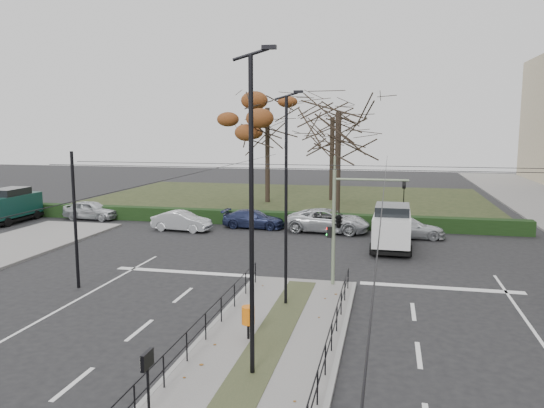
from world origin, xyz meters
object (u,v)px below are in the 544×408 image
at_px(parked_car_first, 91,210).
at_px(green_van, 11,205).
at_px(litter_bin, 248,316).
at_px(bare_tree_near, 338,120).
at_px(info_panel, 147,369).
at_px(parked_car_fifth, 409,228).
at_px(white_van, 392,226).
at_px(parked_car_third, 254,219).
at_px(bare_tree_center, 332,123).
at_px(streetlamp_median_far, 287,198).
at_px(rust_tree, 267,108).
at_px(parked_car_second, 182,221).
at_px(traffic_light, 341,219).
at_px(parked_car_fourth, 328,221).
at_px(streetlamp_median_near, 252,214).

xyz_separation_m(parked_car_first, green_van, (-5.09, -2.47, 0.60)).
relative_size(litter_bin, bare_tree_near, 0.10).
bearing_deg(info_panel, bare_tree_near, 87.36).
bearing_deg(parked_car_fifth, white_van, 159.68).
height_order(parked_car_third, bare_tree_near, bare_tree_near).
xyz_separation_m(litter_bin, bare_tree_center, (-1.01, 34.65, 6.49)).
height_order(litter_bin, bare_tree_center, bare_tree_center).
xyz_separation_m(parked_car_first, bare_tree_center, (16.90, 14.42, 6.69)).
relative_size(white_van, parked_car_fifth, 1.14).
bearing_deg(streetlamp_median_far, rust_tree, 104.38).
bearing_deg(streetlamp_median_far, parked_car_fifth, 70.49).
bearing_deg(rust_tree, bare_tree_center, 25.59).
relative_size(info_panel, parked_car_second, 0.47).
bearing_deg(parked_car_second, green_van, 94.22).
bearing_deg(traffic_light, parked_car_fifth, 73.79).
bearing_deg(green_van, rust_tree, 41.00).
height_order(parked_car_first, bare_tree_near, bare_tree_near).
distance_m(info_panel, bare_tree_center, 40.77).
xyz_separation_m(streetlamp_median_far, green_van, (-23.54, 14.05, -2.99)).
xyz_separation_m(streetlamp_median_far, bare_tree_center, (-1.55, 30.94, 3.10)).
distance_m(streetlamp_median_far, parked_car_second, 17.33).
relative_size(traffic_light, parked_car_fourth, 0.90).
height_order(traffic_light, bare_tree_near, bare_tree_near).
height_order(rust_tree, bare_tree_center, rust_tree).
relative_size(parked_car_second, parked_car_third, 0.93).
height_order(litter_bin, rust_tree, rust_tree).
xyz_separation_m(parked_car_fourth, parked_car_fifth, (5.30, -0.82, -0.14)).
xyz_separation_m(parked_car_first, white_van, (22.51, -5.38, 0.62)).
relative_size(parked_car_third, bare_tree_near, 0.41).
distance_m(parked_car_second, bare_tree_near, 13.70).
xyz_separation_m(parked_car_third, parked_car_fifth, (10.59, -1.18, 0.00)).
xyz_separation_m(white_van, bare_tree_center, (-5.61, 19.81, 6.07)).
bearing_deg(info_panel, bare_tree_center, 90.31).
bearing_deg(litter_bin, white_van, 72.78).
distance_m(litter_bin, parked_car_second, 19.81).
height_order(info_panel, parked_car_second, info_panel).
bearing_deg(bare_tree_near, parked_car_fifth, -46.81).
relative_size(traffic_light, parked_car_fifth, 1.15).
bearing_deg(parked_car_fifth, rust_tree, 40.07).
distance_m(traffic_light, info_panel, 12.91).
xyz_separation_m(parked_car_second, bare_tree_near, (9.95, 6.43, 6.87)).
bearing_deg(parked_car_third, parked_car_second, 116.59).
bearing_deg(parked_car_third, green_van, 97.23).
height_order(green_van, rust_tree, rust_tree).
height_order(streetlamp_median_far, bare_tree_center, bare_tree_center).
xyz_separation_m(traffic_light, parked_car_fourth, (-1.92, 12.46, -2.31)).
bearing_deg(parked_car_fourth, streetlamp_median_far, -175.52).
height_order(parked_car_first, parked_car_fourth, parked_car_fourth).
bearing_deg(parked_car_fourth, rust_tree, 33.30).
height_order(streetlamp_median_near, green_van, streetlamp_median_near).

